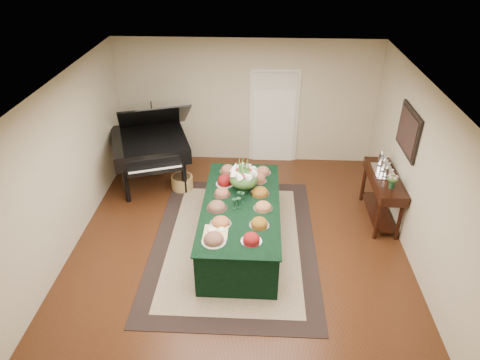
{
  "coord_description": "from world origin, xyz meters",
  "views": [
    {
      "loc": [
        0.3,
        -5.65,
        4.68
      ],
      "look_at": [
        0.0,
        0.3,
        1.05
      ],
      "focal_mm": 32.0,
      "sensor_mm": 36.0,
      "label": 1
    }
  ],
  "objects_px": {
    "buffet_table": "(241,223)",
    "grand_piano": "(150,144)",
    "floral_centerpiece": "(244,175)",
    "mahogany_sideboard": "(383,186)"
  },
  "relations": [
    {
      "from": "buffet_table",
      "to": "floral_centerpiece",
      "type": "distance_m",
      "value": 0.79
    },
    {
      "from": "floral_centerpiece",
      "to": "grand_piano",
      "type": "bearing_deg",
      "value": 142.66
    },
    {
      "from": "floral_centerpiece",
      "to": "grand_piano",
      "type": "xyz_separation_m",
      "value": [
        -1.92,
        1.47,
        -0.19
      ]
    },
    {
      "from": "grand_piano",
      "to": "buffet_table",
      "type": "bearing_deg",
      "value": -44.68
    },
    {
      "from": "mahogany_sideboard",
      "to": "floral_centerpiece",
      "type": "bearing_deg",
      "value": -170.68
    },
    {
      "from": "buffet_table",
      "to": "grand_piano",
      "type": "relative_size",
      "value": 1.3
    },
    {
      "from": "buffet_table",
      "to": "grand_piano",
      "type": "xyz_separation_m",
      "value": [
        -1.9,
        1.88,
        0.49
      ]
    },
    {
      "from": "buffet_table",
      "to": "mahogany_sideboard",
      "type": "distance_m",
      "value": 2.61
    },
    {
      "from": "buffet_table",
      "to": "floral_centerpiece",
      "type": "bearing_deg",
      "value": 86.63
    },
    {
      "from": "grand_piano",
      "to": "mahogany_sideboard",
      "type": "relative_size",
      "value": 1.45
    }
  ]
}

